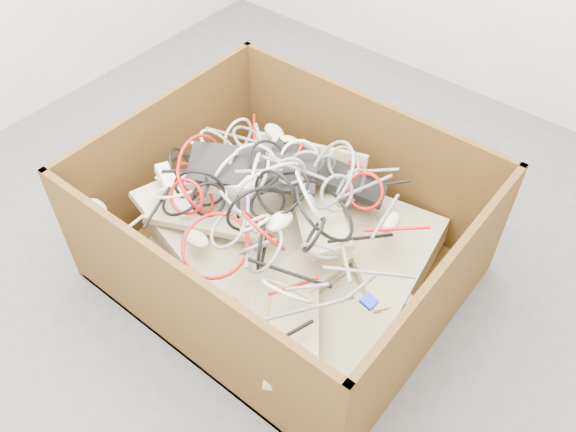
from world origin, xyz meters
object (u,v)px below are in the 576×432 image
Objects in this scene: cardboard_box at (281,246)px; power_strip_left at (218,184)px; vga_plug at (369,301)px; power_strip_right at (174,191)px.

power_strip_left is at bearing -162.64° from cardboard_box.
cardboard_box is 0.54m from vga_plug.
cardboard_box is 0.45m from power_strip_right.
power_strip_right is (-0.12, -0.10, -0.03)m from power_strip_left.
cardboard_box is 4.79× the size of power_strip_right.
power_strip_right is (-0.36, -0.18, 0.21)m from cardboard_box.
cardboard_box reaches higher than power_strip_left.
cardboard_box is 0.34m from power_strip_left.
power_strip_left is (-0.23, -0.07, 0.24)m from cardboard_box.
power_strip_right is at bearing -157.11° from power_strip_left.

